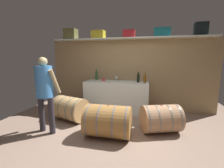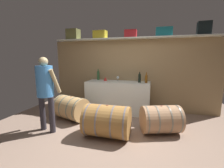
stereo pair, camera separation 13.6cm
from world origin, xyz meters
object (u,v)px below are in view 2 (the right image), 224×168
wine_bottle_dark (140,78)px  wine_barrel_far (107,121)px  wine_bottle_green (98,75)px  winemaker_pouring (45,87)px  red_funnel (105,79)px  wine_barrel_flank (71,108)px  wine_glass (118,78)px  toolcase_olive (73,35)px  wine_bottle_amber (146,78)px  toolcase_red (131,34)px  toolcase_black (204,28)px  toolcase_teal (164,32)px  work_cabinet (118,97)px  toolcase_yellow (100,35)px  wine_barrel_near (161,119)px

wine_bottle_dark → wine_barrel_far: bearing=-108.3°
wine_bottle_green → wine_bottle_dark: (1.31, -0.21, -0.02)m
winemaker_pouring → red_funnel: bearing=76.3°
wine_barrel_flank → wine_glass: bearing=65.4°
toolcase_olive → wine_bottle_dark: toolcase_olive is taller
wine_bottle_green → wine_bottle_amber: (1.50, -0.25, -0.03)m
toolcase_red → toolcase_black: size_ratio=1.00×
toolcase_black → winemaker_pouring: toolcase_black is taller
toolcase_teal → winemaker_pouring: size_ratio=0.27×
toolcase_olive → wine_bottle_amber: 2.68m
toolcase_teal → red_funnel: (-1.63, -0.16, -1.32)m
wine_glass → winemaker_pouring: (-1.17, -1.80, -0.02)m
work_cabinet → wine_glass: size_ratio=13.10×
toolcase_black → wine_barrel_flank: bearing=-157.2°
toolcase_yellow → wine_bottle_amber: (1.42, -0.26, -1.25)m
wine_glass → winemaker_pouring: 2.14m
toolcase_red → wine_bottle_dark: 1.29m
wine_barrel_far → toolcase_yellow: bearing=112.8°
toolcase_olive → winemaker_pouring: 2.30m
wine_glass → work_cabinet: bearing=-76.6°
wine_glass → toolcase_teal: bearing=1.8°
wine_bottle_green → red_funnel: 0.33m
wine_barrel_flank → work_cabinet: bearing=58.6°
red_funnel → wine_barrel_near: size_ratio=0.13×
toolcase_olive → winemaker_pouring: bearing=-79.5°
wine_barrel_near → wine_barrel_flank: 2.23m
toolcase_red → work_cabinet: toolcase_red is taller
wine_glass → toolcase_olive: bearing=178.5°
wine_barrel_far → winemaker_pouring: 1.49m
work_cabinet → wine_glass: wine_glass is taller
red_funnel → wine_barrel_far: bearing=-71.4°
red_funnel → winemaker_pouring: 1.86m
toolcase_olive → work_cabinet: 2.42m
wine_glass → winemaker_pouring: winemaker_pouring is taller
toolcase_olive → wine_barrel_far: size_ratio=0.41×
wine_bottle_green → wine_barrel_flank: wine_bottle_green is taller
toolcase_teal → wine_bottle_green: size_ratio=1.26×
wine_bottle_amber → winemaker_pouring: size_ratio=0.18×
wine_bottle_green → work_cabinet: bearing=-17.4°
work_cabinet → toolcase_black: bearing=5.9°
winemaker_pouring → wine_bottle_dark: bearing=53.2°
wine_bottle_dark → wine_barrel_near: size_ratio=0.32×
wine_bottle_green → wine_glass: size_ratio=2.41×
wine_barrel_far → toolcase_red: bearing=83.5°
wine_bottle_green → winemaker_pouring: (-0.52, -1.83, -0.08)m
toolcase_yellow → toolcase_black: toolcase_black is taller
toolcase_olive → wine_bottle_amber: bearing=-5.4°
toolcase_yellow → winemaker_pouring: (-0.60, -1.84, -1.30)m
wine_glass → wine_barrel_near: (1.23, -1.25, -0.71)m
wine_barrel_far → toolcase_olive: bearing=133.2°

